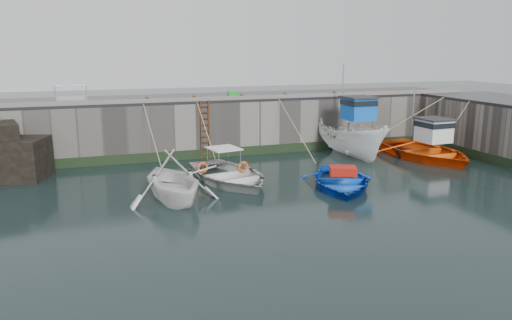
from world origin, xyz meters
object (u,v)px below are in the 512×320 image
object	(u,v)px
boat_near_blue	(229,182)
bollard_d	(285,95)
boat_far_white	(352,137)
fish_crate	(233,94)
bollard_b	(194,98)
bollard_c	(241,97)
bollard_a	(147,100)
boat_far_orange	(425,150)
boat_near_white	(173,200)
boat_near_navy	(340,187)
ladder	(205,130)
bollard_e	(334,94)

from	to	relation	value
boat_near_blue	bollard_d	size ratio (longest dim) A/B	20.30
boat_far_white	fish_crate	size ratio (longest dim) A/B	10.31
bollard_b	bollard_c	size ratio (longest dim) A/B	1.00
bollard_c	boat_far_white	bearing A→B (deg)	-21.48
fish_crate	bollard_a	world-z (taller)	bollard_a
boat_far_orange	bollard_b	size ratio (longest dim) A/B	24.36
boat_near_white	boat_far_orange	xyz separation A→B (m)	(14.54, 3.34, 0.44)
boat_near_white	boat_far_white	bearing A→B (deg)	16.74
fish_crate	bollard_b	distance (m)	3.47
fish_crate	bollard_c	xyz separation A→B (m)	(-0.11, -2.04, 0.00)
bollard_c	bollard_d	bearing A→B (deg)	0.00
boat_near_white	boat_near_navy	bearing A→B (deg)	-11.43
bollard_c	boat_near_blue	bearing A→B (deg)	-112.86
boat_near_navy	bollard_c	xyz separation A→B (m)	(-2.08, 7.89, 3.30)
boat_near_white	bollard_b	bearing A→B (deg)	62.63
bollard_a	bollard_c	bearing A→B (deg)	0.00
bollard_b	bollard_d	distance (m)	5.30
bollard_c	bollard_d	distance (m)	2.60
boat_far_white	bollard_b	distance (m)	9.08
boat_far_orange	bollard_c	bearing A→B (deg)	153.15
ladder	boat_near_white	size ratio (longest dim) A/B	0.71
boat_near_blue	boat_far_white	distance (m)	8.80
boat_near_blue	boat_far_orange	distance (m)	11.70
ladder	boat_near_navy	distance (m)	8.83
boat_near_white	bollard_a	distance (m)	8.25
ladder	boat_near_navy	xyz separation A→B (m)	(4.28, -7.56, -1.59)
boat_near_navy	bollard_a	world-z (taller)	bollard_a
bollard_d	ladder	bearing A→B (deg)	-176.00
boat_near_white	boat_near_navy	distance (m)	7.32
bollard_d	boat_near_white	bearing A→B (deg)	-136.03
boat_far_white	bollard_a	distance (m)	11.46
ladder	bollard_b	size ratio (longest dim) A/B	11.43
ladder	boat_near_blue	world-z (taller)	ladder
boat_near_blue	bollard_b	size ratio (longest dim) A/B	20.30
boat_near_navy	fish_crate	world-z (taller)	fish_crate
fish_crate	bollard_c	size ratio (longest dim) A/B	2.22
boat_near_blue	bollard_b	distance (m)	6.43
fish_crate	bollard_d	size ratio (longest dim) A/B	2.22
bollard_a	bollard_b	world-z (taller)	same
bollard_c	bollard_e	xyz separation A→B (m)	(5.80, 0.00, 0.00)
boat_near_navy	bollard_d	world-z (taller)	bollard_d
ladder	fish_crate	distance (m)	3.73
boat_near_blue	bollard_a	distance (m)	7.04
boat_near_white	boat_near_blue	xyz separation A→B (m)	(2.91, 2.05, 0.00)
bollard_d	fish_crate	bearing A→B (deg)	140.65
ladder	bollard_e	bearing A→B (deg)	2.40
bollard_b	bollard_e	world-z (taller)	same
ladder	bollard_c	distance (m)	2.81
fish_crate	boat_far_white	bearing A→B (deg)	-35.68
boat_far_white	bollard_d	size ratio (longest dim) A/B	22.89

